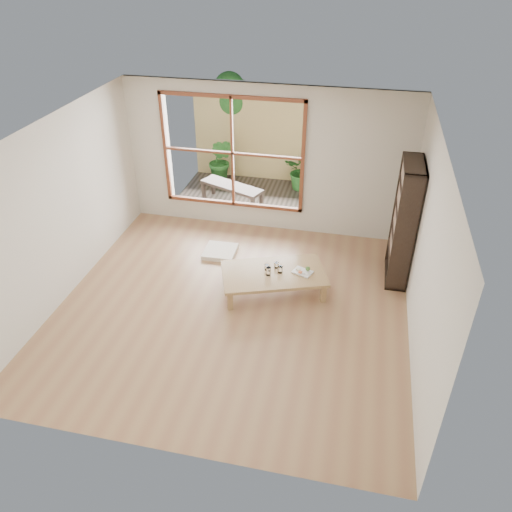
% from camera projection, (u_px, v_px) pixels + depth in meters
% --- Properties ---
extents(ground, '(5.00, 5.00, 0.00)m').
position_uv_depth(ground, '(233.00, 307.00, 7.31)').
color(ground, '#A67E53').
rests_on(ground, ground).
extents(low_table, '(1.73, 1.33, 0.33)m').
position_uv_depth(low_table, '(274.00, 275.00, 7.49)').
color(low_table, '#99744A').
rests_on(low_table, ground).
extents(floor_cushion, '(0.55, 0.55, 0.08)m').
position_uv_depth(floor_cushion, '(220.00, 252.00, 8.50)').
color(floor_cushion, white).
rests_on(floor_cushion, ground).
extents(bookshelf, '(0.31, 0.86, 1.91)m').
position_uv_depth(bookshelf, '(404.00, 223.00, 7.46)').
color(bookshelf, black).
rests_on(bookshelf, ground).
extents(glass_tall, '(0.07, 0.07, 0.13)m').
position_uv_depth(glass_tall, '(268.00, 271.00, 7.37)').
color(glass_tall, silver).
rests_on(glass_tall, low_table).
extents(glass_mid, '(0.07, 0.07, 0.11)m').
position_uv_depth(glass_mid, '(280.00, 269.00, 7.44)').
color(glass_mid, silver).
rests_on(glass_mid, low_table).
extents(glass_short, '(0.07, 0.07, 0.09)m').
position_uv_depth(glass_short, '(276.00, 265.00, 7.55)').
color(glass_short, silver).
rests_on(glass_short, low_table).
extents(glass_small, '(0.07, 0.07, 0.08)m').
position_uv_depth(glass_small, '(267.00, 267.00, 7.50)').
color(glass_small, silver).
rests_on(glass_small, low_table).
extents(food_tray, '(0.33, 0.29, 0.09)m').
position_uv_depth(food_tray, '(304.00, 271.00, 7.45)').
color(food_tray, white).
rests_on(food_tray, low_table).
extents(deck, '(2.80, 2.00, 0.05)m').
position_uv_depth(deck, '(248.00, 197.00, 10.33)').
color(deck, '#3D342C').
rests_on(deck, ground).
extents(garden_bench, '(1.35, 0.86, 0.41)m').
position_uv_depth(garden_bench, '(232.00, 188.00, 9.84)').
color(garden_bench, black).
rests_on(garden_bench, deck).
extents(bamboo_fence, '(2.80, 0.06, 1.80)m').
position_uv_depth(bamboo_fence, '(258.00, 139.00, 10.66)').
color(bamboo_fence, tan).
rests_on(bamboo_fence, ground).
extents(shrub_right, '(0.85, 0.78, 0.82)m').
position_uv_depth(shrub_right, '(303.00, 171.00, 10.41)').
color(shrub_right, '#2B6525').
rests_on(shrub_right, deck).
extents(shrub_left, '(0.64, 0.56, 1.01)m').
position_uv_depth(shrub_left, '(221.00, 161.00, 10.61)').
color(shrub_left, '#2B6525').
rests_on(shrub_left, deck).
extents(garden_tree, '(1.04, 0.85, 2.22)m').
position_uv_depth(garden_tree, '(231.00, 99.00, 10.64)').
color(garden_tree, '#4C3D2D').
rests_on(garden_tree, ground).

